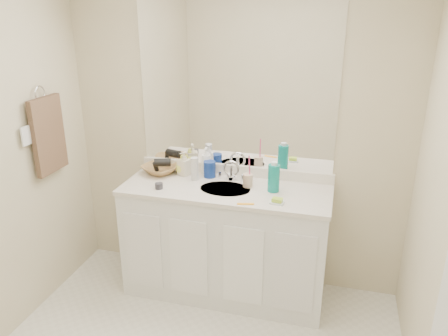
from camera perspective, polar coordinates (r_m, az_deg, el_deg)
wall_back at (r=3.32m, az=1.48°, el=4.33°), size 2.60×0.02×2.40m
vanity_cabinet at (r=3.38m, az=0.23°, el=-9.69°), size 1.50×0.55×0.85m
countertop at (r=3.18m, az=0.24°, el=-2.82°), size 1.52×0.57×0.03m
backsplash at (r=3.39m, az=1.38°, el=-0.28°), size 1.52×0.03×0.08m
sink_basin at (r=3.16m, az=0.14°, el=-2.91°), size 0.37×0.37×0.02m
faucet at (r=3.29m, az=0.96°, el=-0.64°), size 0.02×0.02×0.11m
mirror at (r=3.23m, az=1.52°, el=10.45°), size 1.48×0.01×1.20m
blue_mug at (r=3.35m, az=-1.89°, el=-0.15°), size 0.09×0.09×0.13m
tan_cup at (r=3.18m, az=3.14°, el=-1.63°), size 0.09×0.09×0.10m
toothbrush at (r=3.14m, az=3.35°, el=0.07°), size 0.02×0.04×0.19m
mouthwash_bottle at (r=3.10m, az=6.51°, el=-1.31°), size 0.09×0.09×0.20m
soap_dish at (r=2.95m, az=6.95°, el=-4.50°), size 0.10×0.08×0.01m
green_soap at (r=2.94m, az=6.97°, el=-4.16°), size 0.07×0.06×0.02m
orange_comb at (r=2.92m, az=2.83°, el=-4.71°), size 0.12×0.05×0.00m
dark_jar at (r=3.18m, az=-8.50°, el=-2.32°), size 0.07×0.07×0.04m
extra_white_bottle at (r=3.29m, az=-3.85°, el=-0.12°), size 0.06×0.06×0.18m
soap_bottle_white at (r=3.40m, az=-2.33°, el=0.95°), size 0.10×0.10×0.22m
soap_bottle_cream at (r=3.39m, az=-5.20°, el=0.60°), size 0.11×0.11×0.19m
soap_bottle_yellow at (r=3.42m, az=-5.39°, el=0.46°), size 0.13×0.13×0.15m
wicker_basket at (r=3.47m, az=-8.28°, el=-0.13°), size 0.35×0.35×0.07m
hair_dryer at (r=3.44m, az=-8.02°, el=0.72°), size 0.14×0.10×0.06m
towel_ring at (r=3.32m, az=-22.92°, el=8.97°), size 0.01×0.11×0.11m
hand_towel at (r=3.37m, az=-21.96°, el=4.00°), size 0.04×0.32×0.55m
switch_plate at (r=3.23m, az=-24.46°, el=3.85°), size 0.01×0.08×0.13m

